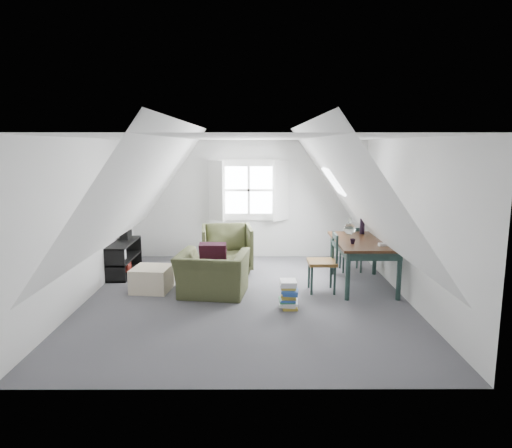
{
  "coord_description": "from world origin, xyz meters",
  "views": [
    {
      "loc": [
        0.13,
        -6.92,
        2.39
      ],
      "look_at": [
        0.15,
        0.6,
        1.09
      ],
      "focal_mm": 32.0,
      "sensor_mm": 36.0,
      "label": 1
    }
  ],
  "objects_px": {
    "armchair_near": "(213,295)",
    "dining_table": "(363,246)",
    "dining_chair_far": "(351,248)",
    "media_shelf": "(123,260)",
    "ottoman": "(152,279)",
    "dining_chair_near": "(324,261)",
    "armchair_far": "(227,270)",
    "magazine_stack": "(289,294)"
  },
  "relations": [
    {
      "from": "dining_chair_near",
      "to": "media_shelf",
      "type": "distance_m",
      "value": 3.76
    },
    {
      "from": "ottoman",
      "to": "magazine_stack",
      "type": "relative_size",
      "value": 1.43
    },
    {
      "from": "armchair_far",
      "to": "magazine_stack",
      "type": "xyz_separation_m",
      "value": [
        1.04,
        -2.08,
        0.21
      ]
    },
    {
      "from": "armchair_far",
      "to": "magazine_stack",
      "type": "height_order",
      "value": "armchair_far"
    },
    {
      "from": "ottoman",
      "to": "armchair_near",
      "type": "bearing_deg",
      "value": -12.72
    },
    {
      "from": "armchair_far",
      "to": "ottoman",
      "type": "xyz_separation_m",
      "value": [
        -1.17,
        -1.24,
        0.2
      ]
    },
    {
      "from": "dining_chair_near",
      "to": "armchair_near",
      "type": "bearing_deg",
      "value": -62.34
    },
    {
      "from": "ottoman",
      "to": "dining_chair_far",
      "type": "distance_m",
      "value": 3.75
    },
    {
      "from": "dining_chair_far",
      "to": "dining_chair_near",
      "type": "bearing_deg",
      "value": 77.21
    },
    {
      "from": "ottoman",
      "to": "dining_table",
      "type": "height_order",
      "value": "dining_table"
    },
    {
      "from": "armchair_near",
      "to": "media_shelf",
      "type": "distance_m",
      "value": 2.18
    },
    {
      "from": "ottoman",
      "to": "dining_chair_near",
      "type": "distance_m",
      "value": 2.87
    },
    {
      "from": "media_shelf",
      "to": "dining_chair_far",
      "type": "bearing_deg",
      "value": 5.91
    },
    {
      "from": "armchair_near",
      "to": "dining_table",
      "type": "height_order",
      "value": "dining_table"
    },
    {
      "from": "armchair_near",
      "to": "dining_table",
      "type": "relative_size",
      "value": 0.67
    },
    {
      "from": "ottoman",
      "to": "dining_chair_near",
      "type": "xyz_separation_m",
      "value": [
        2.85,
        -0.05,
        0.31
      ]
    },
    {
      "from": "dining_chair_far",
      "to": "dining_chair_near",
      "type": "height_order",
      "value": "dining_chair_near"
    },
    {
      "from": "armchair_near",
      "to": "armchair_far",
      "type": "distance_m",
      "value": 1.48
    },
    {
      "from": "ottoman",
      "to": "media_shelf",
      "type": "height_order",
      "value": "media_shelf"
    },
    {
      "from": "dining_chair_near",
      "to": "magazine_stack",
      "type": "xyz_separation_m",
      "value": [
        -0.64,
        -0.79,
        -0.3
      ]
    },
    {
      "from": "dining_chair_far",
      "to": "media_shelf",
      "type": "height_order",
      "value": "dining_chair_far"
    },
    {
      "from": "armchair_near",
      "to": "dining_table",
      "type": "distance_m",
      "value": 2.66
    },
    {
      "from": "ottoman",
      "to": "dining_chair_far",
      "type": "relative_size",
      "value": 0.68
    },
    {
      "from": "dining_table",
      "to": "media_shelf",
      "type": "xyz_separation_m",
      "value": [
        -4.31,
        0.73,
        -0.42
      ]
    },
    {
      "from": "ottoman",
      "to": "magazine_stack",
      "type": "bearing_deg",
      "value": -20.61
    },
    {
      "from": "dining_chair_far",
      "to": "armchair_near",
      "type": "bearing_deg",
      "value": 46.23
    },
    {
      "from": "armchair_far",
      "to": "dining_chair_far",
      "type": "relative_size",
      "value": 1.1
    },
    {
      "from": "armchair_far",
      "to": "magazine_stack",
      "type": "distance_m",
      "value": 2.33
    },
    {
      "from": "armchair_near",
      "to": "dining_chair_near",
      "type": "distance_m",
      "value": 1.9
    },
    {
      "from": "dining_chair_far",
      "to": "magazine_stack",
      "type": "xyz_separation_m",
      "value": [
        -1.34,
        -2.01,
        -0.25
      ]
    },
    {
      "from": "dining_chair_near",
      "to": "media_shelf",
      "type": "height_order",
      "value": "dining_chair_near"
    },
    {
      "from": "media_shelf",
      "to": "magazine_stack",
      "type": "distance_m",
      "value": 3.48
    },
    {
      "from": "armchair_far",
      "to": "dining_chair_near",
      "type": "height_order",
      "value": "dining_chair_near"
    },
    {
      "from": "dining_table",
      "to": "magazine_stack",
      "type": "bearing_deg",
      "value": -144.58
    },
    {
      "from": "dining_chair_far",
      "to": "media_shelf",
      "type": "relative_size",
      "value": 0.73
    },
    {
      "from": "magazine_stack",
      "to": "armchair_near",
      "type": "bearing_deg",
      "value": 153.08
    },
    {
      "from": "armchair_far",
      "to": "dining_chair_far",
      "type": "bearing_deg",
      "value": -7.75
    },
    {
      "from": "armchair_near",
      "to": "ottoman",
      "type": "xyz_separation_m",
      "value": [
        -1.03,
        0.23,
        0.2
      ]
    },
    {
      "from": "dining_table",
      "to": "media_shelf",
      "type": "bearing_deg",
      "value": 167.13
    },
    {
      "from": "dining_chair_far",
      "to": "magazine_stack",
      "type": "bearing_deg",
      "value": 73.35
    },
    {
      "from": "armchair_near",
      "to": "dining_chair_near",
      "type": "bearing_deg",
      "value": -166.06
    },
    {
      "from": "armchair_near",
      "to": "magazine_stack",
      "type": "relative_size",
      "value": 2.6
    }
  ]
}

